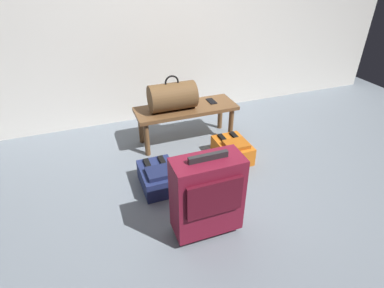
{
  "coord_description": "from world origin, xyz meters",
  "views": [
    {
      "loc": [
        -0.81,
        -1.73,
        1.65
      ],
      "look_at": [
        -0.01,
        0.41,
        0.25
      ],
      "focal_mm": 28.81,
      "sensor_mm": 36.0,
      "label": 1
    }
  ],
  "objects": [
    {
      "name": "cell_phone",
      "position": [
        0.39,
        0.92,
        0.38
      ],
      "size": [
        0.07,
        0.14,
        0.01
      ],
      "color": "black",
      "rests_on": "bench"
    },
    {
      "name": "duffel_bag_brown",
      "position": [
        -0.04,
        0.88,
        0.51
      ],
      "size": [
        0.44,
        0.26,
        0.34
      ],
      "color": "brown",
      "rests_on": "bench"
    },
    {
      "name": "bench",
      "position": [
        0.1,
        0.88,
        0.32
      ],
      "size": [
        1.0,
        0.36,
        0.38
      ],
      "color": "brown",
      "rests_on": "ground"
    },
    {
      "name": "backpack_navy",
      "position": [
        -0.37,
        0.25,
        0.09
      ],
      "size": [
        0.28,
        0.38,
        0.21
      ],
      "color": "navy",
      "rests_on": "ground"
    },
    {
      "name": "ground_plane",
      "position": [
        0.0,
        0.0,
        0.0
      ],
      "size": [
        6.6,
        6.6,
        0.0
      ],
      "primitive_type": "plane",
      "color": "slate"
    },
    {
      "name": "suitcase_upright_burgundy",
      "position": [
        -0.19,
        -0.34,
        0.33
      ],
      "size": [
        0.45,
        0.24,
        0.64
      ],
      "color": "maroon",
      "rests_on": "ground"
    },
    {
      "name": "backpack_orange",
      "position": [
        0.4,
        0.42,
        0.09
      ],
      "size": [
        0.28,
        0.38,
        0.21
      ],
      "color": "orange",
      "rests_on": "ground"
    }
  ]
}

